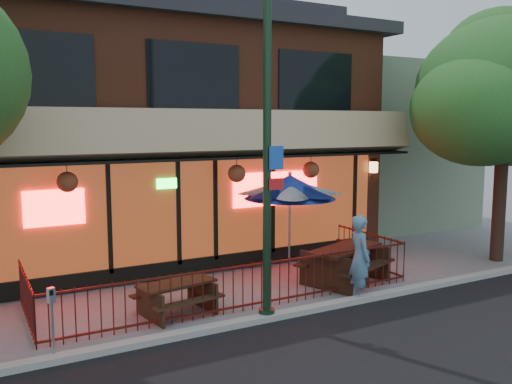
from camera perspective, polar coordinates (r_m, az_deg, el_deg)
ground at (r=11.36m, az=0.10°, el=-12.56°), size 80.00×80.00×0.00m
curb at (r=10.93m, az=1.39°, el=-13.04°), size 80.00×0.25×0.12m
restaurant_building at (r=17.27m, az=-11.41°, el=8.03°), size 12.96×9.49×8.05m
neighbor_building at (r=22.18m, az=11.06°, el=4.94°), size 6.00×7.00×6.00m
patio_fence at (r=11.59m, az=-1.10°, el=-8.88°), size 8.44×2.62×1.00m
street_light at (r=10.36m, az=1.19°, el=3.36°), size 0.43×0.32×7.00m
street_tree_right at (r=16.55m, az=24.70°, el=10.44°), size 4.80×4.80×7.02m
picnic_table_left at (r=11.25m, az=-8.33°, el=-10.48°), size 1.73×1.43×0.67m
picnic_table_right at (r=13.35m, az=9.36°, el=-7.02°), size 2.49×2.21×0.88m
patio_umbrella at (r=13.68m, az=3.58°, el=0.55°), size 2.31×2.31×2.65m
pedestrian at (r=12.09m, az=10.88°, el=-6.81°), size 0.59×0.77×1.88m
parking_meter_near at (r=9.54m, az=-20.69°, el=-11.69°), size 0.13×0.12×1.23m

